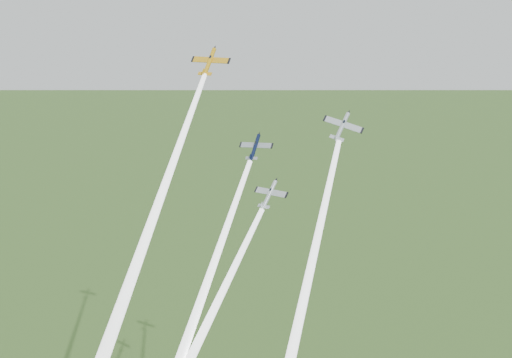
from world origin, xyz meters
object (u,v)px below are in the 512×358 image
(plane_silver_low, at_px, (270,194))
(plane_navy, at_px, (255,147))
(plane_yellow, at_px, (209,62))
(plane_silver_right, at_px, (342,126))

(plane_silver_low, bearing_deg, plane_navy, 143.97)
(plane_yellow, height_order, plane_silver_low, plane_yellow)
(plane_navy, distance_m, plane_silver_right, 18.14)
(plane_yellow, xyz_separation_m, plane_silver_low, (17.55, -13.76, -22.29))
(plane_silver_right, distance_m, plane_silver_low, 17.93)
(plane_silver_right, relative_size, plane_silver_low, 1.04)
(plane_yellow, distance_m, plane_silver_low, 31.53)
(plane_navy, bearing_deg, plane_silver_right, 0.42)
(plane_yellow, bearing_deg, plane_silver_right, -13.02)
(plane_yellow, xyz_separation_m, plane_navy, (12.01, -6.17, -15.44))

